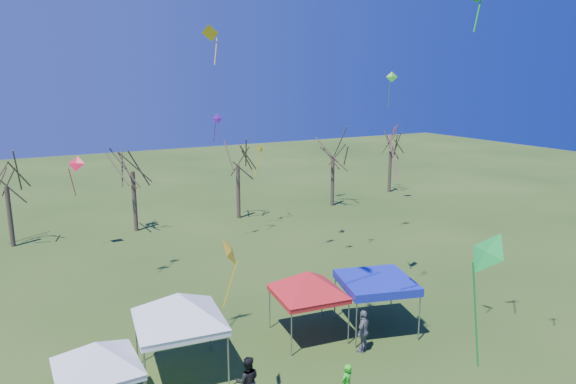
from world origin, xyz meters
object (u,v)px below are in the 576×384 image
tree_2 (131,149)px  person_grey (363,331)px  tree_1 (4,164)px  tree_5 (391,137)px  tree_3 (237,146)px  tent_red (308,276)px  tent_white_mid (178,299)px  tent_white_west (95,347)px  tree_4 (333,140)px  tent_blue (376,283)px  person_dark (248,381)px

tree_2 → person_grey: bearing=-78.7°
tree_1 → tree_5: 34.52m
tree_3 → tent_red: tree_3 is taller
tree_2 → tent_white_mid: bearing=-97.6°
tree_2 → tent_red: bearing=-81.2°
tree_1 → tent_white_west: tree_1 is taller
tree_4 → person_grey: bearing=-120.3°
tree_3 → tent_blue: size_ratio=2.04×
tree_2 → tree_4: (17.72, -0.38, -0.23)m
tree_3 → tree_4: tree_3 is taller
tent_white_mid → tent_blue: tent_white_mid is taller
tree_3 → tree_5: bearing=6.5°
tree_1 → tent_red: (11.58, -20.83, -2.89)m
tree_2 → person_grey: tree_2 is taller
tree_3 → person_dark: 25.96m
tent_blue → tree_4: bearing=61.5°
person_grey → tent_blue: bearing=-171.4°
tree_2 → person_dark: tree_2 is taller
tree_3 → tent_white_mid: bearing=-118.5°
tree_2 → tree_1: bearing=178.2°
tree_3 → tree_4: 9.32m
tree_3 → tree_5: size_ratio=1.06×
tree_2 → tent_red: (3.18, -20.56, -3.39)m
person_grey → tent_red: bearing=-89.1°
tree_3 → person_grey: bearing=-99.7°
tent_white_mid → tent_red: size_ratio=1.12×
tree_1 → person_dark: 25.64m
tent_red → person_grey: size_ratio=2.15×
tent_blue → person_grey: bearing=-140.8°
person_dark → person_grey: bearing=-150.8°
tree_2 → tent_white_west: (-6.02, -22.19, -3.62)m
tree_5 → tent_white_west: bearing=-143.4°
tree_3 → tree_2: bearing=177.7°
tree_2 → person_grey: 23.90m
person_dark → person_grey: size_ratio=0.98×
tree_4 → tent_blue: size_ratio=2.03×
tree_3 → tent_white_west: bearing=-123.4°
tree_4 → tree_5: size_ratio=1.06×
tree_2 → tree_4: bearing=-1.2°
tent_white_west → tent_white_mid: 3.48m
tent_white_mid → tent_red: (5.99, 0.40, -0.34)m
tree_1 → tent_blue: 26.45m
tree_2 → tree_3: bearing=-2.3°
tree_3 → tent_red: 21.13m
tree_1 → tree_5: (34.49, 1.42, -0.06)m
tree_4 → tent_red: (-14.55, -20.19, -3.16)m
tent_blue → person_dark: size_ratio=2.11×
tree_1 → person_grey: size_ratio=4.01×
tent_blue → person_grey: tent_blue is taller
tree_4 → tree_5: (8.37, 2.06, -0.33)m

